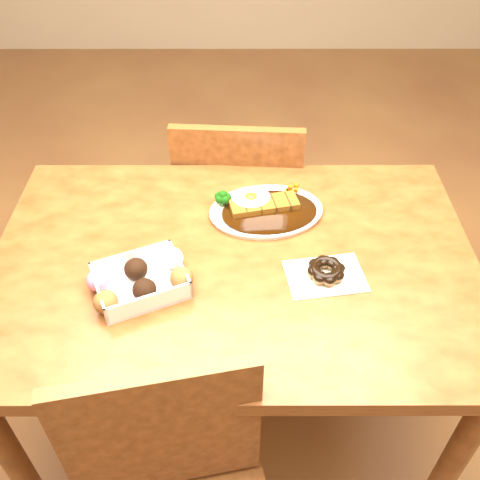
{
  "coord_description": "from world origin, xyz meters",
  "views": [
    {
      "loc": [
        0.01,
        -0.93,
        1.68
      ],
      "look_at": [
        0.01,
        0.0,
        0.81
      ],
      "focal_mm": 40.0,
      "sensor_mm": 36.0,
      "label": 1
    }
  ],
  "objects_px": {
    "donut_box": "(140,280)",
    "pon_de_ring": "(326,271)",
    "table": "(234,286)",
    "katsu_curry_plate": "(264,208)",
    "chair_far": "(239,207)"
  },
  "relations": [
    {
      "from": "table",
      "to": "chair_far",
      "type": "height_order",
      "value": "chair_far"
    },
    {
      "from": "table",
      "to": "donut_box",
      "type": "distance_m",
      "value": 0.27
    },
    {
      "from": "pon_de_ring",
      "to": "donut_box",
      "type": "bearing_deg",
      "value": -174.97
    },
    {
      "from": "katsu_curry_plate",
      "to": "pon_de_ring",
      "type": "distance_m",
      "value": 0.27
    },
    {
      "from": "table",
      "to": "chair_far",
      "type": "relative_size",
      "value": 1.38
    },
    {
      "from": "chair_far",
      "to": "donut_box",
      "type": "xyz_separation_m",
      "value": [
        -0.23,
        -0.63,
        0.3
      ]
    },
    {
      "from": "chair_far",
      "to": "katsu_curry_plate",
      "type": "xyz_separation_m",
      "value": [
        0.07,
        -0.36,
        0.29
      ]
    },
    {
      "from": "donut_box",
      "to": "pon_de_ring",
      "type": "relative_size",
      "value": 1.22
    },
    {
      "from": "katsu_curry_plate",
      "to": "donut_box",
      "type": "xyz_separation_m",
      "value": [
        -0.29,
        -0.27,
        0.01
      ]
    },
    {
      "from": "donut_box",
      "to": "pon_de_ring",
      "type": "bearing_deg",
      "value": 5.03
    },
    {
      "from": "katsu_curry_plate",
      "to": "chair_far",
      "type": "bearing_deg",
      "value": 100.45
    },
    {
      "from": "table",
      "to": "katsu_curry_plate",
      "type": "relative_size",
      "value": 3.66
    },
    {
      "from": "donut_box",
      "to": "pon_de_ring",
      "type": "height_order",
      "value": "donut_box"
    },
    {
      "from": "chair_far",
      "to": "table",
      "type": "bearing_deg",
      "value": 92.2
    },
    {
      "from": "chair_far",
      "to": "donut_box",
      "type": "bearing_deg",
      "value": 73.89
    }
  ]
}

